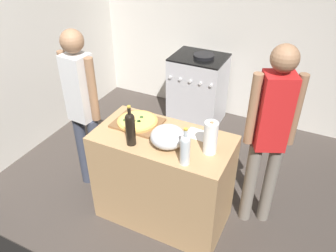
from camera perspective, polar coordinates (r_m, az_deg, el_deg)
name	(u,v)px	position (r m, az deg, el deg)	size (l,w,h in m)	color
ground_plane	(174,162)	(3.94, 1.07, -6.20)	(3.96, 3.28, 0.02)	#3F3833
kitchen_wall_rear	(222,19)	(4.51, 9.13, 17.49)	(3.96, 0.10, 2.60)	beige
kitchen_wall_left	(39,32)	(4.25, -21.11, 14.79)	(0.10, 3.28, 2.60)	beige
counter	(163,179)	(3.03, -0.84, -8.96)	(1.16, 0.60, 0.91)	tan
cutting_board	(138,123)	(2.92, -5.20, 0.51)	(0.40, 0.32, 0.02)	brown
pizza	(137,121)	(2.91, -5.22, 0.85)	(0.35, 0.35, 0.03)	tan
mixing_bowl	(168,137)	(2.60, -0.05, -1.85)	(0.28, 0.28, 0.17)	#B2B2B7
paper_towel_roll	(211,138)	(2.53, 7.26, -1.99)	(0.11, 0.11, 0.27)	white
wine_bottle_dark	(130,127)	(2.60, -6.44, -0.26)	(0.08, 0.08, 0.35)	black
wine_bottle_green	(185,148)	(2.40, 2.94, -3.82)	(0.07, 0.07, 0.31)	silver
recipe_sheet	(198,135)	(2.79, 5.22, -1.47)	(0.21, 0.15, 0.00)	white
stove	(198,89)	(4.49, 5.09, 6.27)	(0.68, 0.58, 0.96)	#B7B7BC
person_in_stripes	(82,105)	(3.19, -14.41, 3.50)	(0.38, 0.22, 1.67)	#383D4C
person_in_red	(270,130)	(2.79, 17.03, -0.73)	(0.38, 0.28, 1.71)	slate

